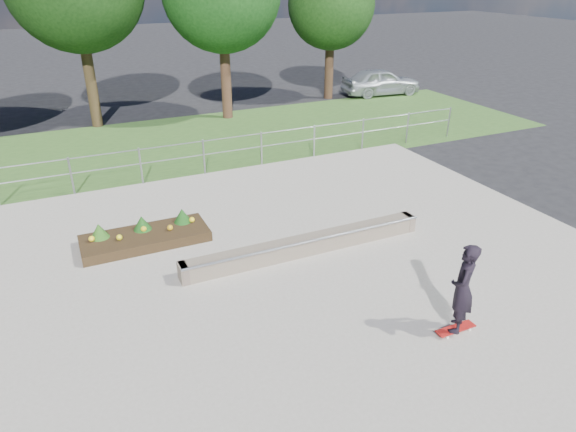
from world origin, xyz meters
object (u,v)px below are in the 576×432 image
object	(u,v)px
grind_ledge	(306,245)
skateboarder	(463,289)
planter_bed	(145,235)
parked_car	(381,82)

from	to	relation	value
grind_ledge	skateboarder	distance (m)	4.01
grind_ledge	planter_bed	distance (m)	3.94
planter_bed	parked_car	world-z (taller)	parked_car
grind_ledge	parked_car	world-z (taller)	parked_car
grind_ledge	skateboarder	bearing A→B (deg)	-72.55
grind_ledge	planter_bed	world-z (taller)	planter_bed
skateboarder	parked_car	bearing A→B (deg)	59.83
skateboarder	parked_car	world-z (taller)	skateboarder
planter_bed	parked_car	distance (m)	18.50
parked_car	planter_bed	bearing A→B (deg)	133.95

